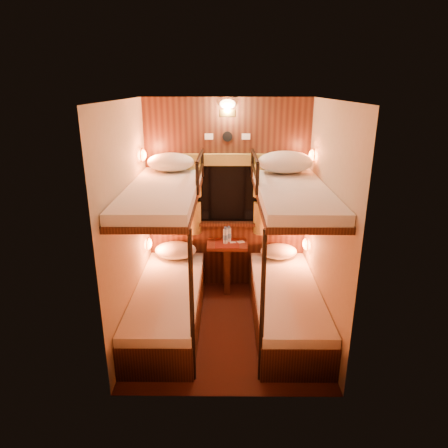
{
  "coord_description": "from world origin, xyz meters",
  "views": [
    {
      "loc": [
        -0.0,
        -3.8,
        2.53
      ],
      "look_at": [
        -0.03,
        0.15,
        1.15
      ],
      "focal_mm": 32.0,
      "sensor_mm": 36.0,
      "label": 1
    }
  ],
  "objects_px": {
    "table": "(227,260)",
    "bottle_right": "(229,235)",
    "bunk_right": "(287,279)",
    "bottle_left": "(225,236)",
    "bunk_left": "(167,278)"
  },
  "relations": [
    {
      "from": "bunk_left",
      "to": "table",
      "type": "relative_size",
      "value": 2.9
    },
    {
      "from": "table",
      "to": "bottle_left",
      "type": "relative_size",
      "value": 2.99
    },
    {
      "from": "bunk_left",
      "to": "bottle_right",
      "type": "relative_size",
      "value": 8.98
    },
    {
      "from": "bunk_left",
      "to": "bunk_right",
      "type": "relative_size",
      "value": 1.0
    },
    {
      "from": "bunk_right",
      "to": "table",
      "type": "height_order",
      "value": "bunk_right"
    },
    {
      "from": "table",
      "to": "bottle_right",
      "type": "relative_size",
      "value": 3.1
    },
    {
      "from": "bottle_left",
      "to": "bottle_right",
      "type": "distance_m",
      "value": 0.08
    },
    {
      "from": "bunk_right",
      "to": "bottle_left",
      "type": "relative_size",
      "value": 8.66
    },
    {
      "from": "bunk_left",
      "to": "bottle_left",
      "type": "distance_m",
      "value": 1.02
    },
    {
      "from": "bunk_right",
      "to": "bottle_left",
      "type": "xyz_separation_m",
      "value": [
        -0.67,
        0.78,
        0.19
      ]
    },
    {
      "from": "bunk_left",
      "to": "bottle_left",
      "type": "height_order",
      "value": "bunk_left"
    },
    {
      "from": "bottle_left",
      "to": "bottle_right",
      "type": "bearing_deg",
      "value": 57.03
    },
    {
      "from": "bunk_left",
      "to": "bottle_right",
      "type": "xyz_separation_m",
      "value": [
        0.67,
        0.85,
        0.18
      ]
    },
    {
      "from": "bunk_right",
      "to": "bottle_left",
      "type": "distance_m",
      "value": 1.04
    },
    {
      "from": "table",
      "to": "bunk_left",
      "type": "bearing_deg",
      "value": -129.67
    }
  ]
}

